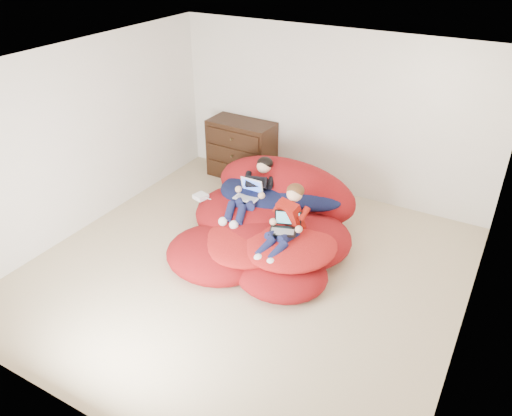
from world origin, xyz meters
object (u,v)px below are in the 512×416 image
Objects in this scene: older_boy at (253,188)px; laptop_black at (285,225)px; beanbag_pile at (269,221)px; laptop_white at (249,192)px; younger_boy at (287,219)px; dresser at (241,150)px.

older_boy is 0.92m from laptop_black.
laptop_white is at bearing 176.97° from beanbag_pile.
beanbag_pile is 2.25× the size of older_boy.
younger_boy reaches higher than laptop_white.
dresser is 2.85× the size of laptop_black.
older_boy is 3.52× the size of laptop_white.
laptop_white is at bearing -90.00° from older_boy.
dresser is 1.75m from laptop_white.
laptop_white is at bearing 150.90° from laptop_black.
younger_boy is 2.45× the size of laptop_black.
older_boy is 0.11m from laptop_white.
dresser reaches higher than laptop_black.
laptop_black is (0.43, -0.40, 0.29)m from beanbag_pile.
dresser is at bearing 131.98° from beanbag_pile.
dresser is 0.43× the size of beanbag_pile.
older_boy reaches higher than laptop_white.
laptop_black is at bearing -90.00° from younger_boy.
older_boy is at bearing 144.69° from laptop_black.
beanbag_pile is at bearing 136.88° from laptop_black.
beanbag_pile is 6.67× the size of laptop_black.
older_boy reaches higher than beanbag_pile.
older_boy is at bearing 90.00° from laptop_white.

